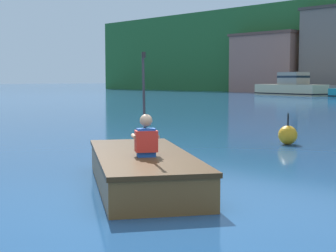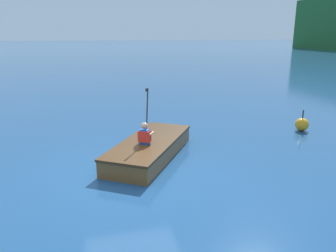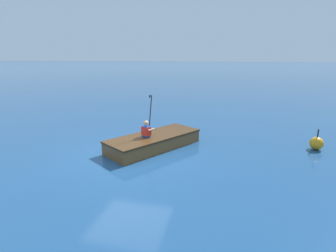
{
  "view_description": "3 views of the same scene",
  "coord_description": "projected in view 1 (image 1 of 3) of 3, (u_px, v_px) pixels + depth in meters",
  "views": [
    {
      "loc": [
        4.46,
        -4.12,
        1.5
      ],
      "look_at": [
        -0.9,
        1.11,
        0.82
      ],
      "focal_mm": 55.0,
      "sensor_mm": 36.0,
      "label": 1
    },
    {
      "loc": [
        7.18,
        -0.93,
        3.18
      ],
      "look_at": [
        -0.9,
        1.11,
        0.82
      ],
      "focal_mm": 35.0,
      "sensor_mm": 36.0,
      "label": 2
    },
    {
      "loc": [
        7.39,
        3.09,
        3.1
      ],
      "look_at": [
        -0.9,
        1.11,
        0.82
      ],
      "focal_mm": 28.0,
      "sensor_mm": 36.0,
      "label": 3
    }
  ],
  "objects": [
    {
      "name": "rowboat_foreground",
      "position": [
        142.0,
        167.0,
        7.27
      ],
      "size": [
        3.55,
        2.93,
        0.47
      ],
      "color": "brown",
      "rests_on": "ground"
    },
    {
      "name": "person_paddler",
      "position": [
        146.0,
        137.0,
        6.86
      ],
      "size": [
        0.45,
        0.45,
        1.4
      ],
      "color": "#1E4CA5",
      "rests_on": "rowboat_foreground"
    },
    {
      "name": "channel_buoy",
      "position": [
        288.0,
        135.0,
        11.81
      ],
      "size": [
        0.44,
        0.44,
        0.72
      ],
      "color": "orange",
      "rests_on": "ground"
    },
    {
      "name": "waterfront_warehouse_left",
      "position": [
        275.0,
        63.0,
        59.55
      ],
      "size": [
        8.5,
        7.12,
        6.73
      ],
      "color": "#9E6B5B",
      "rests_on": "ground"
    },
    {
      "name": "moored_boat_dock_center_near",
      "position": [
        291.0,
        87.0,
        47.72
      ],
      "size": [
        7.58,
        3.61,
        2.15
      ],
      "color": "#CCB789",
      "rests_on": "ground"
    },
    {
      "name": "ground_plane",
      "position": [
        154.0,
        204.0,
        6.18
      ],
      "size": [
        300.0,
        300.0,
        0.0
      ],
      "primitive_type": "plane",
      "color": "navy"
    }
  ]
}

